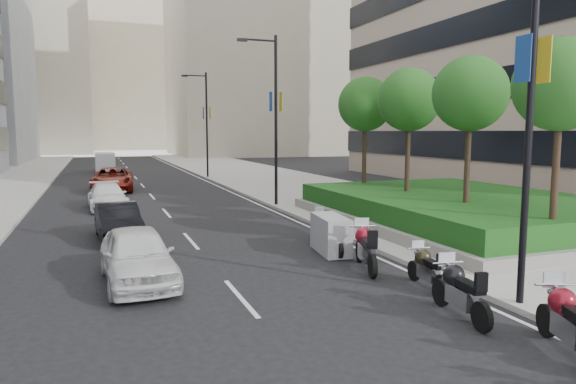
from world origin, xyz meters
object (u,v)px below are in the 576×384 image
lamp_post_1 (273,112)px  motorcycle_2 (459,291)px  lamp_post_2 (205,119)px  motorcycle_6 (321,226)px  delivery_van (105,163)px  car_c (107,196)px  motorcycle_4 (366,248)px  car_b (118,222)px  motorcycle_3 (427,268)px  car_d (113,179)px  car_a (137,255)px  motorcycle_1 (568,321)px  lamp_post_0 (526,84)px  motorcycle_5 (331,235)px

lamp_post_1 → motorcycle_2: 17.60m
lamp_post_2 → motorcycle_6: lamp_post_2 is taller
delivery_van → car_c: bearing=-91.6°
motorcycle_4 → lamp_post_2: bearing=14.0°
motorcycle_2 → delivery_van: delivery_van is taller
motorcycle_2 → delivery_van: size_ratio=0.48×
lamp_post_2 → car_b: bearing=-108.9°
delivery_van → motorcycle_3: bearing=-81.5°
lamp_post_1 → car_d: bearing=125.6°
car_a → car_c: (-0.46, 14.32, -0.09)m
lamp_post_1 → car_b: lamp_post_1 is taller
motorcycle_4 → delivery_van: bearing=25.9°
motorcycle_6 → car_a: car_a is taller
car_b → car_c: car_b is taller
motorcycle_4 → lamp_post_1: bearing=10.1°
lamp_post_2 → motorcycle_1: bearing=-91.4°
lamp_post_2 → car_b: (-8.14, -23.75, -4.39)m
lamp_post_0 → motorcycle_3: size_ratio=4.58×
car_a → car_c: car_a is taller
delivery_van → lamp_post_2: bearing=-52.4°
motorcycle_4 → car_b: (-6.65, 7.00, 0.03)m
motorcycle_3 → motorcycle_4: size_ratio=0.83×
motorcycle_3 → motorcycle_6: size_ratio=1.00×
motorcycle_6 → car_d: bearing=33.6°
lamp_post_1 → motorcycle_2: size_ratio=4.00×
motorcycle_5 → delivery_van: delivery_van is taller
lamp_post_1 → motorcycle_6: bearing=-96.7°
lamp_post_1 → motorcycle_3: (-0.89, -14.90, -4.54)m
motorcycle_4 → car_a: bearing=98.5°
lamp_post_1 → motorcycle_1: bearing=-92.6°
motorcycle_1 → car_d: 30.92m
lamp_post_1 → car_b: size_ratio=2.18×
lamp_post_1 → motorcycle_4: size_ratio=3.78×
car_c → car_d: size_ratio=0.79×
car_b → motorcycle_3: bearing=-55.8°
motorcycle_1 → motorcycle_6: motorcycle_1 is taller
motorcycle_1 → motorcycle_3: bearing=21.8°
motorcycle_5 → car_b: bearing=61.0°
motorcycle_3 → motorcycle_5: bearing=15.3°
motorcycle_3 → motorcycle_5: size_ratio=0.90×
motorcycle_3 → delivery_van: 43.60m
car_a → lamp_post_2: bearing=72.4°
car_b → car_c: 8.25m
lamp_post_0 → motorcycle_2: (-1.52, 0.04, -4.47)m
motorcycle_5 → lamp_post_1: bearing=-1.3°
motorcycle_3 → motorcycle_4: 2.23m
motorcycle_1 → motorcycle_2: (-0.63, 2.21, -0.02)m
motorcycle_6 → delivery_van: bearing=25.1°
lamp_post_0 → car_b: lamp_post_0 is taller
motorcycle_3 → car_c: car_c is taller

